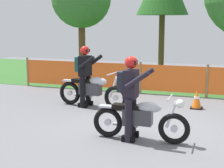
# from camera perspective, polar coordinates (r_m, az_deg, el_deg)

# --- Properties ---
(ground) EXTENTS (24.00, 24.00, 0.02)m
(ground) POSITION_cam_1_polar(r_m,az_deg,el_deg) (7.78, 6.25, -7.24)
(ground) COLOR slate
(grass_verge) EXTENTS (24.00, 7.48, 0.01)m
(grass_verge) POSITION_cam_1_polar(r_m,az_deg,el_deg) (14.74, 12.20, 1.10)
(grass_verge) COLOR #386B2D
(grass_verge) RESTS_ON ground
(barrier_fence) EXTENTS (10.68, 0.08, 1.05)m
(barrier_fence) POSITION_cam_1_polar(r_m,az_deg,el_deg) (10.99, 10.15, 0.85)
(barrier_fence) COLOR olive
(barrier_fence) RESTS_ON ground
(motorcycle_lead) EXTENTS (2.10, 0.65, 1.00)m
(motorcycle_lead) POSITION_cam_1_polar(r_m,az_deg,el_deg) (9.37, -3.31, -1.02)
(motorcycle_lead) COLOR black
(motorcycle_lead) RESTS_ON ground
(motorcycle_trailing) EXTENTS (1.97, 0.58, 0.93)m
(motorcycle_trailing) POSITION_cam_1_polar(r_m,az_deg,el_deg) (6.79, 4.82, -5.79)
(motorcycle_trailing) COLOR black
(motorcycle_trailing) RESTS_ON ground
(rider_lead) EXTENTS (0.72, 0.60, 1.69)m
(rider_lead) POSITION_cam_1_polar(r_m,az_deg,el_deg) (9.40, -4.57, 1.90)
(rider_lead) COLOR black
(rider_lead) RESTS_ON ground
(rider_trailing) EXTENTS (0.67, 0.54, 1.69)m
(rider_trailing) POSITION_cam_1_polar(r_m,az_deg,el_deg) (6.71, 3.11, -1.55)
(rider_trailing) COLOR black
(rider_trailing) RESTS_ON ground
(traffic_cone) EXTENTS (0.32, 0.32, 0.53)m
(traffic_cone) POSITION_cam_1_polar(r_m,az_deg,el_deg) (9.54, 14.02, -2.48)
(traffic_cone) COLOR black
(traffic_cone) RESTS_ON ground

